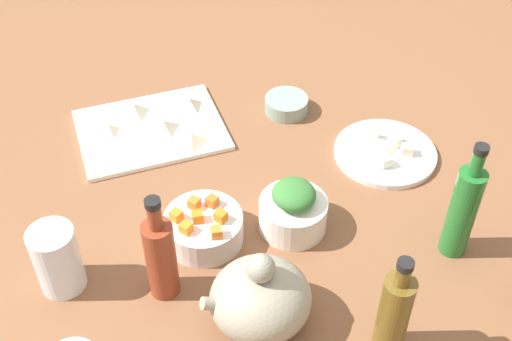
# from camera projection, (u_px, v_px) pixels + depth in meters

# --- Properties ---
(tabletop) EXTENTS (1.90, 1.90, 0.03)m
(tabletop) POSITION_uv_depth(u_px,v_px,m) (256.00, 195.00, 1.26)
(tabletop) COLOR brown
(tabletop) RESTS_ON ground
(cutting_board) EXTENTS (0.31, 0.24, 0.01)m
(cutting_board) POSITION_uv_depth(u_px,v_px,m) (151.00, 130.00, 1.37)
(cutting_board) COLOR white
(cutting_board) RESTS_ON tabletop
(plate_tofu) EXTENTS (0.20, 0.20, 0.01)m
(plate_tofu) POSITION_uv_depth(u_px,v_px,m) (385.00, 153.00, 1.32)
(plate_tofu) COLOR white
(plate_tofu) RESTS_ON tabletop
(bowl_greens) EXTENTS (0.12, 0.12, 0.06)m
(bowl_greens) POSITION_uv_depth(u_px,v_px,m) (293.00, 214.00, 1.16)
(bowl_greens) COLOR white
(bowl_greens) RESTS_ON tabletop
(bowl_carrots) EXTENTS (0.14, 0.14, 0.05)m
(bowl_carrots) POSITION_uv_depth(u_px,v_px,m) (204.00, 228.00, 1.14)
(bowl_carrots) COLOR white
(bowl_carrots) RESTS_ON tabletop
(bowl_small_side) EXTENTS (0.09, 0.09, 0.03)m
(bowl_small_side) POSITION_uv_depth(u_px,v_px,m) (286.00, 105.00, 1.42)
(bowl_small_side) COLOR gray
(bowl_small_side) RESTS_ON tabletop
(teapot) EXTENTS (0.17, 0.15, 0.15)m
(teapot) POSITION_uv_depth(u_px,v_px,m) (260.00, 298.00, 0.99)
(teapot) COLOR #9E9982
(teapot) RESTS_ON tabletop
(bottle_0) EXTENTS (0.05, 0.05, 0.20)m
(bottle_0) POSITION_uv_depth(u_px,v_px,m) (394.00, 313.00, 0.94)
(bottle_0) COLOR brown
(bottle_0) RESTS_ON tabletop
(bottle_2) EXTENTS (0.05, 0.05, 0.21)m
(bottle_2) POSITION_uv_depth(u_px,v_px,m) (161.00, 256.00, 1.02)
(bottle_2) COLOR brown
(bottle_2) RESTS_ON tabletop
(bottle_3) EXTENTS (0.05, 0.05, 0.23)m
(bottle_3) POSITION_uv_depth(u_px,v_px,m) (463.00, 210.00, 1.08)
(bottle_3) COLOR #226E2A
(bottle_3) RESTS_ON tabletop
(drinking_glass_1) EXTENTS (0.07, 0.07, 0.12)m
(drinking_glass_1) POSITION_uv_depth(u_px,v_px,m) (57.00, 259.00, 1.05)
(drinking_glass_1) COLOR white
(drinking_glass_1) RESTS_ON tabletop
(carrot_cube_0) EXTENTS (0.03, 0.03, 0.02)m
(carrot_cube_0) POSITION_uv_depth(u_px,v_px,m) (186.00, 228.00, 1.09)
(carrot_cube_0) COLOR orange
(carrot_cube_0) RESTS_ON bowl_carrots
(carrot_cube_1) EXTENTS (0.02, 0.02, 0.02)m
(carrot_cube_1) POSITION_uv_depth(u_px,v_px,m) (216.00, 232.00, 1.09)
(carrot_cube_1) COLOR orange
(carrot_cube_1) RESTS_ON bowl_carrots
(carrot_cube_2) EXTENTS (0.03, 0.03, 0.02)m
(carrot_cube_2) POSITION_uv_depth(u_px,v_px,m) (212.00, 201.00, 1.14)
(carrot_cube_2) COLOR orange
(carrot_cube_2) RESTS_ON bowl_carrots
(carrot_cube_3) EXTENTS (0.03, 0.03, 0.02)m
(carrot_cube_3) POSITION_uv_depth(u_px,v_px,m) (194.00, 203.00, 1.14)
(carrot_cube_3) COLOR orange
(carrot_cube_3) RESTS_ON bowl_carrots
(carrot_cube_4) EXTENTS (0.02, 0.02, 0.02)m
(carrot_cube_4) POSITION_uv_depth(u_px,v_px,m) (197.00, 217.00, 1.11)
(carrot_cube_4) COLOR orange
(carrot_cube_4) RESTS_ON bowl_carrots
(carrot_cube_5) EXTENTS (0.02, 0.02, 0.02)m
(carrot_cube_5) POSITION_uv_depth(u_px,v_px,m) (176.00, 216.00, 1.11)
(carrot_cube_5) COLOR orange
(carrot_cube_5) RESTS_ON bowl_carrots
(carrot_cube_6) EXTENTS (0.03, 0.03, 0.02)m
(carrot_cube_6) POSITION_uv_depth(u_px,v_px,m) (221.00, 216.00, 1.11)
(carrot_cube_6) COLOR orange
(carrot_cube_6) RESTS_ON bowl_carrots
(chopped_greens_mound) EXTENTS (0.08, 0.09, 0.04)m
(chopped_greens_mound) POSITION_uv_depth(u_px,v_px,m) (294.00, 194.00, 1.12)
(chopped_greens_mound) COLOR #377634
(chopped_greens_mound) RESTS_ON bowl_greens
(tofu_cube_0) EXTENTS (0.03, 0.03, 0.02)m
(tofu_cube_0) POSITION_uv_depth(u_px,v_px,m) (381.00, 148.00, 1.30)
(tofu_cube_0) COLOR white
(tofu_cube_0) RESTS_ON plate_tofu
(tofu_cube_1) EXTENTS (0.03, 0.03, 0.02)m
(tofu_cube_1) POSITION_uv_depth(u_px,v_px,m) (408.00, 151.00, 1.29)
(tofu_cube_1) COLOR silver
(tofu_cube_1) RESTS_ON plate_tofu
(tofu_cube_2) EXTENTS (0.02, 0.02, 0.02)m
(tofu_cube_2) POSITION_uv_depth(u_px,v_px,m) (398.00, 141.00, 1.32)
(tofu_cube_2) COLOR #EDE9CB
(tofu_cube_2) RESTS_ON plate_tofu
(tofu_cube_3) EXTENTS (0.02, 0.02, 0.02)m
(tofu_cube_3) POSITION_uv_depth(u_px,v_px,m) (385.00, 161.00, 1.27)
(tofu_cube_3) COLOR white
(tofu_cube_3) RESTS_ON plate_tofu
(tofu_cube_4) EXTENTS (0.03, 0.03, 0.02)m
(tofu_cube_4) POSITION_uv_depth(u_px,v_px,m) (372.00, 135.00, 1.33)
(tofu_cube_4) COLOR #F6E2CA
(tofu_cube_4) RESTS_ON plate_tofu
(dumpling_0) EXTENTS (0.07, 0.06, 0.03)m
(dumpling_0) POSITION_uv_depth(u_px,v_px,m) (163.00, 126.00, 1.35)
(dumpling_0) COLOR beige
(dumpling_0) RESTS_ON cutting_board
(dumpling_1) EXTENTS (0.06, 0.05, 0.02)m
(dumpling_1) POSITION_uv_depth(u_px,v_px,m) (191.00, 138.00, 1.33)
(dumpling_1) COLOR beige
(dumpling_1) RESTS_ON cutting_board
(dumpling_2) EXTENTS (0.06, 0.06, 0.02)m
(dumpling_2) POSITION_uv_depth(u_px,v_px,m) (189.00, 103.00, 1.41)
(dumpling_2) COLOR beige
(dumpling_2) RESTS_ON cutting_board
(dumpling_3) EXTENTS (0.06, 0.06, 0.03)m
(dumpling_3) POSITION_uv_depth(u_px,v_px,m) (134.00, 109.00, 1.39)
(dumpling_3) COLOR beige
(dumpling_3) RESTS_ON cutting_board
(dumpling_4) EXTENTS (0.05, 0.05, 0.02)m
(dumpling_4) POSITION_uv_depth(u_px,v_px,m) (108.00, 128.00, 1.35)
(dumpling_4) COLOR beige
(dumpling_4) RESTS_ON cutting_board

